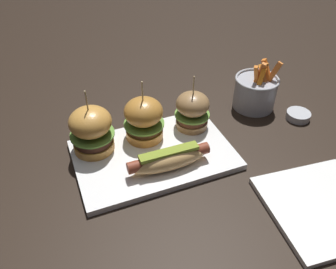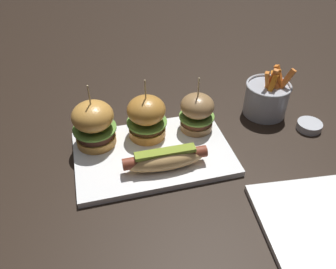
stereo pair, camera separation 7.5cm
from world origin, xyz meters
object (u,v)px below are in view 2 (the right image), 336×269
Objects in this scene: sauce_ramekin at (308,124)px; slider_right at (197,112)px; hot_dog at (165,159)px; slider_left at (94,124)px; fries_bucket at (267,98)px; side_plate at (317,223)px; platter_main at (153,153)px; slider_center at (145,117)px.

slider_right is at bearing 169.21° from sauce_ramekin.
slider_left reaches higher than hot_dog.
slider_left is 0.43m from fries_bucket.
sauce_ramekin reaches higher than side_plate.
sauce_ramekin reaches higher than platter_main.
platter_main is at bearing -179.31° from sauce_ramekin.
fries_bucket is (0.30, 0.15, 0.01)m from hot_dog.
slider_left is 0.49m from side_plate.
slider_center is at bearing 93.58° from platter_main.
slider_left is 1.02× the size of slider_center.
side_plate is (0.23, -0.20, -0.03)m from hot_dog.
sauce_ramekin is (0.38, 0.06, -0.03)m from hot_dog.
slider_left is at bearing -176.24° from fries_bucket.
side_plate is (-0.14, -0.26, -0.00)m from sauce_ramekin.
slider_right reaches higher than side_plate.
side_plate is (0.36, -0.32, -0.06)m from slider_left.
slider_left is 1.10× the size of fries_bucket.
platter_main is 2.29× the size of slider_left.
slider_right is (0.10, 0.11, 0.02)m from hot_dog.
platter_main is at bearing -86.42° from slider_center.
side_plate is at bearing -41.21° from slider_left.
sauce_ramekin is (0.27, -0.05, -0.05)m from slider_right.
slider_right is 0.34m from side_plate.
platter_main is at bearing 104.31° from hot_dog.
hot_dog is 1.21× the size of slider_center.
hot_dog reaches higher than platter_main.
slider_left is 0.73× the size of side_plate.
fries_bucket is at bearing 5.50° from slider_center.
sauce_ramekin is at bearing -49.04° from fries_bucket.
sauce_ramekin is 0.29× the size of side_plate.
platter_main is 2.52× the size of fries_bucket.
hot_dog is at bearing -41.79° from slider_left.
sauce_ramekin is (0.39, -0.06, -0.06)m from slider_center.
hot_dog is 0.38m from sauce_ramekin.
slider_right is (0.24, -0.01, -0.01)m from slider_left.
hot_dog is 0.12m from slider_center.
platter_main reaches higher than side_plate.
fries_bucket is 2.27× the size of sauce_ramekin.
slider_left is 0.11m from slider_center.
hot_dog is 1.30× the size of slider_right.
sauce_ramekin is (0.39, 0.00, 0.00)m from platter_main.
platter_main is at bearing -27.94° from slider_left.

